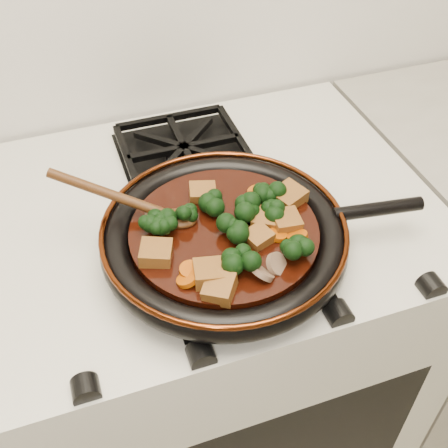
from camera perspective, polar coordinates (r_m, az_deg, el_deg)
name	(u,v)px	position (r m, az deg, el deg)	size (l,w,h in m)	color
stove	(212,354)	(1.29, -1.24, -13.03)	(0.76, 0.60, 0.90)	beige
burner_grate_front	(236,257)	(0.84, 1.27, -3.42)	(0.23, 0.23, 0.03)	black
burner_grate_back	(184,152)	(1.04, -4.06, 7.34)	(0.23, 0.23, 0.03)	black
skillet	(225,236)	(0.83, 0.13, -1.27)	(0.49, 0.37, 0.05)	black
braising_sauce	(224,234)	(0.83, 0.00, -1.04)	(0.28, 0.28, 0.02)	black
tofu_cube_0	(210,274)	(0.75, -1.39, -5.06)	(0.04, 0.04, 0.02)	brown
tofu_cube_1	(286,221)	(0.83, 6.31, 0.26)	(0.04, 0.04, 0.02)	brown
tofu_cube_2	(289,197)	(0.87, 6.58, 2.78)	(0.04, 0.05, 0.02)	brown
tofu_cube_3	(220,288)	(0.74, -0.46, -6.55)	(0.04, 0.04, 0.02)	brown
tofu_cube_4	(156,254)	(0.78, -6.92, -2.99)	(0.04, 0.04, 0.02)	brown
tofu_cube_5	(203,193)	(0.87, -2.19, 3.13)	(0.04, 0.03, 0.02)	brown
tofu_cube_6	(264,219)	(0.83, 4.06, 0.52)	(0.04, 0.04, 0.02)	brown
tofu_cube_7	(259,237)	(0.80, 3.54, -1.36)	(0.03, 0.04, 0.02)	brown
broccoli_floret_0	(298,250)	(0.78, 7.48, -2.65)	(0.06, 0.06, 0.06)	black
broccoli_floret_1	(155,226)	(0.82, -7.03, -0.19)	(0.05, 0.05, 0.05)	black
broccoli_floret_2	(277,212)	(0.84, 5.41, 1.22)	(0.06, 0.06, 0.05)	black
broccoli_floret_3	(215,206)	(0.85, -0.89, 1.89)	(0.06, 0.06, 0.05)	black
broccoli_floret_4	(270,195)	(0.87, 4.65, 2.96)	(0.06, 0.06, 0.05)	black
broccoli_floret_5	(246,212)	(0.83, 2.22, 1.27)	(0.06, 0.06, 0.06)	black
broccoli_floret_6	(166,227)	(0.82, -5.95, -0.36)	(0.06, 0.06, 0.05)	black
broccoli_floret_7	(187,215)	(0.83, -3.76, 0.91)	(0.05, 0.05, 0.05)	black
broccoli_floret_8	(238,262)	(0.76, 1.44, -3.88)	(0.06, 0.06, 0.06)	black
broccoli_floret_9	(235,231)	(0.80, 1.13, -0.69)	(0.06, 0.06, 0.05)	black
carrot_coin_0	(256,191)	(0.88, 3.26, 3.38)	(0.03, 0.03, 0.01)	#A54304
carrot_coin_1	(297,236)	(0.81, 7.47, -1.25)	(0.03, 0.03, 0.01)	#A54304
carrot_coin_2	(278,235)	(0.81, 5.46, -1.10)	(0.03, 0.03, 0.01)	#A54304
carrot_coin_3	(188,279)	(0.75, -3.70, -5.59)	(0.03, 0.03, 0.01)	#A54304
carrot_coin_4	(191,270)	(0.76, -3.40, -4.71)	(0.03, 0.03, 0.01)	#A54304
mushroom_slice_0	(277,264)	(0.77, 5.37, -4.07)	(0.03, 0.03, 0.01)	brown
mushroom_slice_1	(156,215)	(0.84, -6.91, 0.86)	(0.03, 0.03, 0.01)	brown
mushroom_slice_2	(262,273)	(0.76, 3.88, -4.96)	(0.04, 0.04, 0.01)	brown
wooden_spoon	(145,206)	(0.84, -8.08, 1.78)	(0.13, 0.09, 0.20)	#45260E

